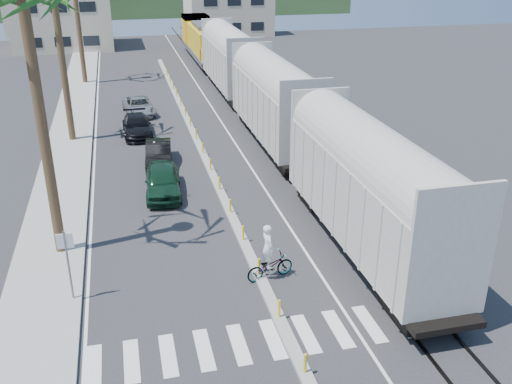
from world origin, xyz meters
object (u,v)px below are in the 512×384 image
car_lead (163,181)px  car_second (159,154)px  street_sign (67,256)px  cyclist (269,262)px

car_lead → car_second: size_ratio=1.07×
street_sign → car_second: size_ratio=0.68×
street_sign → cyclist: size_ratio=1.24×
street_sign → car_second: street_sign is taller
street_sign → car_second: bearing=72.5°
street_sign → cyclist: (7.69, -0.18, -1.21)m
street_sign → car_second: 14.74m
street_sign → car_lead: 10.36m
car_lead → cyclist: bearing=-66.4°
street_sign → cyclist: 7.78m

